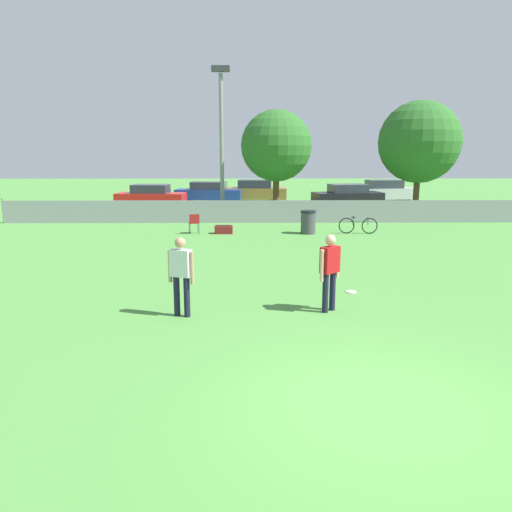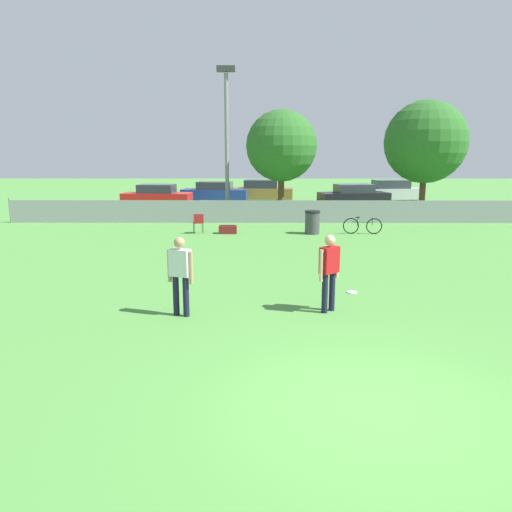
% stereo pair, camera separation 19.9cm
% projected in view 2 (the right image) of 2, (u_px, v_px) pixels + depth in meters
% --- Properties ---
extents(ground_plane, '(120.00, 120.00, 0.00)m').
position_uv_depth(ground_plane, '(373.00, 408.00, 6.74)').
color(ground_plane, '#4C8C3D').
extents(fence_backline, '(27.55, 0.07, 1.21)m').
position_uv_depth(fence_backline, '(291.00, 212.00, 24.25)').
color(fence_backline, gray).
rests_on(fence_backline, ground_plane).
extents(light_pole, '(0.90, 0.36, 7.51)m').
position_uv_depth(light_pole, '(227.00, 130.00, 24.89)').
color(light_pole, gray).
rests_on(light_pole, ground_plane).
extents(tree_near_pole, '(3.63, 3.63, 5.53)m').
position_uv_depth(tree_near_pole, '(282.00, 146.00, 25.45)').
color(tree_near_pole, brown).
rests_on(tree_near_pole, ground_plane).
extents(tree_far_right, '(4.23, 4.23, 6.02)m').
position_uv_depth(tree_far_right, '(426.00, 142.00, 25.70)').
color(tree_far_right, brown).
rests_on(tree_far_right, ground_plane).
extents(player_thrower_red, '(0.47, 0.45, 1.68)m').
position_uv_depth(player_thrower_red, '(329.00, 267.00, 10.61)').
color(player_thrower_red, '#191933').
rests_on(player_thrower_red, ground_plane).
extents(player_receiver_white, '(0.56, 0.36, 1.68)m').
position_uv_depth(player_receiver_white, '(180.00, 270.00, 10.34)').
color(player_receiver_white, '#191933').
rests_on(player_receiver_white, ground_plane).
extents(frisbee_disc, '(0.26, 0.26, 0.03)m').
position_uv_depth(frisbee_disc, '(352.00, 292.00, 12.25)').
color(frisbee_disc, white).
rests_on(frisbee_disc, ground_plane).
extents(folding_chair_sideline, '(0.51, 0.51, 0.84)m').
position_uv_depth(folding_chair_sideline, '(198.00, 222.00, 21.10)').
color(folding_chair_sideline, '#333338').
rests_on(folding_chair_sideline, ground_plane).
extents(bicycle_sideline, '(1.64, 0.44, 0.72)m').
position_uv_depth(bicycle_sideline, '(363.00, 226.00, 21.02)').
color(bicycle_sideline, black).
rests_on(bicycle_sideline, ground_plane).
extents(trash_bin, '(0.65, 0.65, 0.98)m').
position_uv_depth(trash_bin, '(312.00, 222.00, 21.01)').
color(trash_bin, '#3F3F44').
rests_on(trash_bin, ground_plane).
extents(gear_bag_sideline, '(0.75, 0.41, 0.36)m').
position_uv_depth(gear_bag_sideline, '(228.00, 229.00, 21.17)').
color(gear_bag_sideline, maroon).
rests_on(gear_bag_sideline, ground_plane).
extents(parked_car_red, '(4.33, 2.01, 1.42)m').
position_uv_depth(parked_car_red, '(157.00, 196.00, 31.24)').
color(parked_car_red, black).
rests_on(parked_car_red, ground_plane).
extents(parked_car_blue, '(4.64, 2.15, 1.41)m').
position_uv_depth(parked_car_blue, '(215.00, 192.00, 34.29)').
color(parked_car_blue, black).
rests_on(parked_car_blue, ground_plane).
extents(parked_car_tan, '(4.55, 2.20, 1.50)m').
position_uv_depth(parked_car_tan, '(261.00, 191.00, 34.92)').
color(parked_car_tan, black).
rests_on(parked_car_tan, ground_plane).
extents(parked_car_dark, '(4.58, 2.55, 1.40)m').
position_uv_depth(parked_car_dark, '(354.00, 196.00, 31.68)').
color(parked_car_dark, black).
rests_on(parked_car_dark, ground_plane).
extents(parked_car_silver, '(4.69, 2.29, 1.49)m').
position_uv_depth(parked_car_silver, '(390.00, 191.00, 34.82)').
color(parked_car_silver, black).
rests_on(parked_car_silver, ground_plane).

